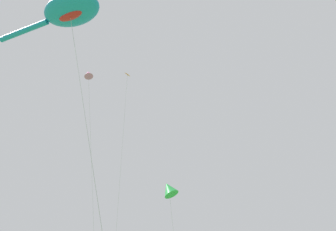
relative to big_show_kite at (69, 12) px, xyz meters
name	(u,v)px	position (x,y,z in m)	size (l,w,h in m)	color
big_show_kite	(69,12)	(0.00, 0.00, 0.00)	(5.47, 11.16, 20.29)	#1E8CBF
small_kite_stunt_black	(125,112)	(10.16, 8.24, -0.71)	(1.04, 1.35, 23.78)	orange
small_kite_triangle_green	(169,189)	(11.27, 2.58, -9.80)	(1.80, 1.91, 10.61)	green
small_kite_diamond_red	(88,75)	(7.35, 11.97, 4.78)	(4.61, 1.33, 25.11)	pink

